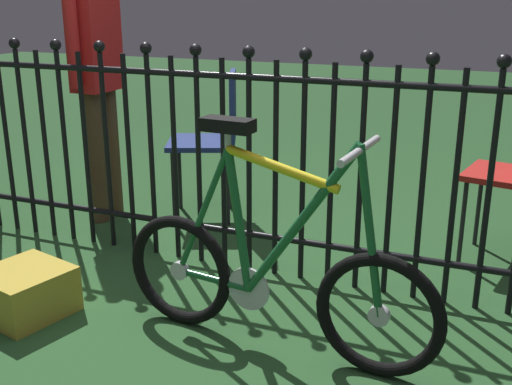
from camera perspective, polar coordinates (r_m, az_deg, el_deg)
ground_plane at (r=2.75m, az=-4.71°, el=-11.56°), size 20.00×20.00×0.00m
iron_fence at (r=3.03m, az=-1.16°, el=3.32°), size 3.98×0.07×1.16m
bicycle at (r=2.42m, az=1.43°, el=-7.62°), size 1.33×0.40×0.91m
chair_navy at (r=3.80m, az=-3.75°, el=5.67°), size 0.53×0.53×0.91m
person_visitor at (r=3.85m, az=-14.40°, el=11.20°), size 0.22×0.48×1.59m
display_crate at (r=2.93m, az=-20.33°, el=-8.50°), size 0.41×0.41×0.21m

